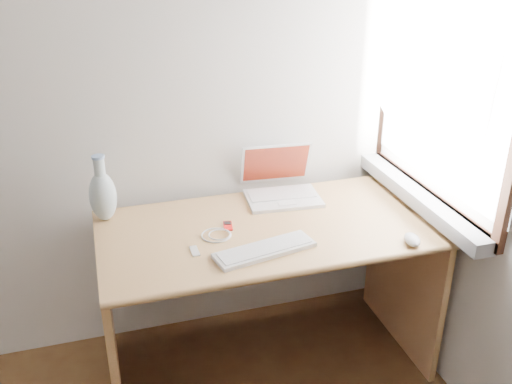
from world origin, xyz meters
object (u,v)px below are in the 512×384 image
object	(u,v)px
desk	(262,259)
external_keyboard	(265,250)
laptop	(280,186)
vase	(103,195)

from	to	relation	value
desk	external_keyboard	bearing A→B (deg)	-104.85
laptop	vase	distance (m)	0.78
laptop	vase	bearing A→B (deg)	-174.70
external_keyboard	vase	world-z (taller)	vase
laptop	vase	world-z (taller)	vase
external_keyboard	desk	bearing A→B (deg)	63.80
desk	laptop	size ratio (longest dim) A/B	4.00
laptop	external_keyboard	size ratio (longest dim) A/B	0.84
external_keyboard	vase	size ratio (longest dim) A/B	1.42
laptop	external_keyboard	world-z (taller)	laptop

